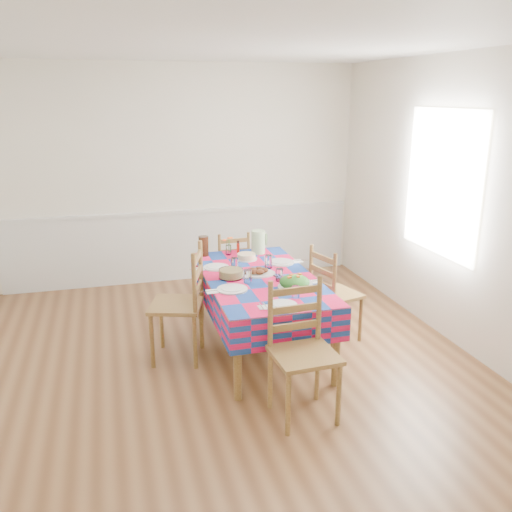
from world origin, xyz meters
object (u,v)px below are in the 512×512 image
(chair_near, at_px, (302,352))
(chair_far, at_px, (232,268))
(tea_pitcher, at_px, (204,246))
(green_pitcher, at_px, (258,242))
(dining_table, at_px, (259,284))
(meat_platter, at_px, (258,272))
(chair_left, at_px, (182,304))
(chair_right, at_px, (333,295))

(chair_near, relative_size, chair_far, 1.19)
(tea_pitcher, bearing_deg, green_pitcher, -6.58)
(dining_table, bearing_deg, chair_far, 89.95)
(tea_pitcher, bearing_deg, chair_far, 43.65)
(dining_table, xyz_separation_m, tea_pitcher, (-0.37, 0.80, 0.18))
(meat_platter, bearing_deg, tea_pitcher, 116.53)
(chair_left, bearing_deg, chair_right, 107.85)
(meat_platter, distance_m, chair_far, 1.15)
(chair_far, bearing_deg, tea_pitcher, 42.10)
(chair_left, distance_m, chair_right, 1.46)
(dining_table, height_order, chair_near, chair_near)
(tea_pitcher, xyz_separation_m, chair_left, (-0.35, -0.82, -0.30))
(chair_near, height_order, chair_right, chair_near)
(meat_platter, height_order, chair_left, chair_left)
(chair_right, bearing_deg, chair_left, 74.66)
(meat_platter, distance_m, chair_left, 0.76)
(green_pitcher, height_order, chair_far, green_pitcher)
(meat_platter, relative_size, chair_near, 0.32)
(tea_pitcher, distance_m, chair_far, 0.65)
(chair_far, xyz_separation_m, chair_left, (-0.73, -1.17, 0.09))
(chair_far, distance_m, chair_left, 1.38)
(chair_near, xyz_separation_m, chair_far, (0.00, 2.31, -0.08))
(dining_table, relative_size, chair_left, 1.74)
(chair_left, bearing_deg, meat_platter, 113.12)
(green_pitcher, xyz_separation_m, chair_right, (0.54, -0.75, -0.37))
(tea_pitcher, height_order, chair_right, chair_right)
(green_pitcher, bearing_deg, chair_near, -95.98)
(meat_platter, bearing_deg, dining_table, -88.93)
(green_pitcher, bearing_deg, meat_platter, -106.05)
(dining_table, xyz_separation_m, chair_far, (0.00, 1.16, -0.21))
(tea_pitcher, height_order, chair_near, chair_near)
(tea_pitcher, bearing_deg, chair_left, -113.43)
(green_pitcher, xyz_separation_m, chair_far, (-0.19, 0.42, -0.41))
(dining_table, relative_size, meat_platter, 5.65)
(tea_pitcher, relative_size, chair_left, 0.19)
(green_pitcher, relative_size, chair_near, 0.24)
(chair_far, height_order, chair_right, chair_right)
(meat_platter, xyz_separation_m, green_pitcher, (0.20, 0.68, 0.10))
(chair_left, xyz_separation_m, chair_right, (1.46, 0.00, -0.05))
(chair_left, bearing_deg, chair_near, 50.27)
(dining_table, bearing_deg, chair_right, -0.91)
(chair_near, bearing_deg, tea_pitcher, 97.96)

